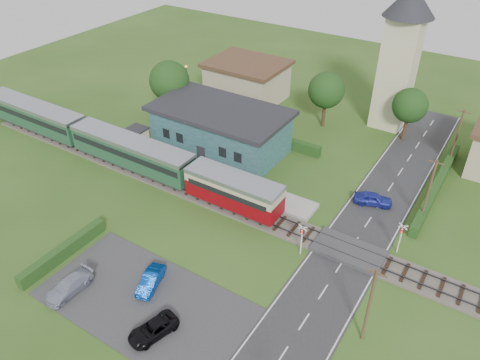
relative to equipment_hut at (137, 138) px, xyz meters
The scene contains 29 objects.
ground 18.82m from the equipment_hut, 16.11° to the right, with size 120.00×120.00×0.00m, color #2D4C19.
railway_track 18.36m from the equipment_hut, 10.08° to the right, with size 76.00×3.20×0.49m.
road 28.53m from the equipment_hut, 10.52° to the right, with size 6.00×70.00×0.05m, color #28282B.
car_park 23.90m from the equipment_hut, 46.19° to the right, with size 17.00×9.00×0.08m, color #333335.
crossing_deck 28.22m from the equipment_hut, ahead, with size 6.20×3.40×0.45m, color #333335.
platform 8.14m from the equipment_hut, ahead, with size 30.00×3.00×0.45m, color gray.
equipment_hut is the anchor object (origin of this frame).
station_building 9.92m from the equipment_hut, 35.92° to the left, with size 16.00×9.00×5.30m.
train 3.39m from the equipment_hut, 107.63° to the right, with size 43.20×2.90×3.40m.
church_tower 33.48m from the equipment_hut, 44.75° to the left, with size 6.00×6.00×17.60m.
house_west 20.05m from the equipment_hut, 81.38° to the left, with size 10.80×8.80×5.50m.
hedge_carpark 18.61m from the equipment_hut, 67.85° to the right, with size 0.80×9.00×1.20m, color #193814.
hedge_roadside 33.98m from the equipment_hut, 18.54° to the left, with size 0.80×18.00×1.20m, color #193814.
hedge_station 13.09m from the equipment_hut, 52.16° to the left, with size 22.00×0.80×1.30m, color #193814.
tree_a 9.73m from the equipment_hut, 102.80° to the left, with size 5.20×5.20×8.00m.
tree_b 24.16m from the equipment_hut, 48.05° to the left, with size 4.60×4.60×7.34m.
tree_c 32.81m from the equipment_hut, 37.29° to the left, with size 4.20×4.20×6.78m.
utility_pole_b 34.14m from the equipment_hut, 19.18° to the right, with size 1.40×0.22×7.00m.
utility_pole_c 32.61m from the equipment_hut, ahead, with size 1.40×0.22×7.00m.
utility_pole_d 36.37m from the equipment_hut, 27.55° to the left, with size 1.40×0.22×7.00m.
crossing_signal_near 25.04m from the equipment_hut, 12.94° to the right, with size 0.84×0.28×3.28m.
crossing_signal_far 31.61m from the equipment_hut, ahead, with size 0.84×0.28×3.28m.
streetlamp_west 15.39m from the equipment_hut, 105.12° to the left, with size 0.30×0.30×5.15m.
car_on_road 27.77m from the equipment_hut, ahead, with size 1.53×3.80×1.29m, color #212B9E.
car_park_blue 22.28m from the equipment_hut, 44.76° to the right, with size 1.25×3.59×1.18m, color #043798.
car_park_silver 22.44m from the equipment_hut, 61.53° to the right, with size 1.71×4.19×1.22m, color #A0A4BB.
car_park_dark 27.13m from the equipment_hut, 45.08° to the right, with size 1.77×3.83×1.07m, color black.
pedestrian_near 13.23m from the equipment_hut, ahead, with size 0.56×0.37×1.54m, color gray.
pedestrian_far 1.44m from the equipment_hut, ahead, with size 0.73×0.57×1.51m, color gray.
Camera 1 is at (18.34, -29.11, 29.01)m, focal length 35.00 mm.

